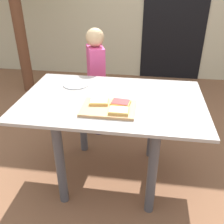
# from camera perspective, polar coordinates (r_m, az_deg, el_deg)

# --- Properties ---
(ground_plane) EXTENTS (16.00, 16.00, 0.00)m
(ground_plane) POSITION_cam_1_polar(r_m,az_deg,el_deg) (2.15, -0.02, -13.93)
(ground_plane) COLOR brown
(house_door) EXTENTS (0.90, 0.02, 2.00)m
(house_door) POSITION_cam_1_polar(r_m,az_deg,el_deg) (3.91, 14.21, 21.42)
(house_door) COLOR black
(house_door) RESTS_ON ground
(dining_table) EXTENTS (1.26, 0.82, 0.70)m
(dining_table) POSITION_cam_1_polar(r_m,az_deg,el_deg) (1.81, -0.03, -0.64)
(dining_table) COLOR #A7A19B
(dining_table) RESTS_ON ground
(cutting_board) EXTENTS (0.34, 0.25, 0.02)m
(cutting_board) POSITION_cam_1_polar(r_m,az_deg,el_deg) (1.61, -0.77, 0.86)
(cutting_board) COLOR tan
(cutting_board) RESTS_ON dining_table
(pizza_slice_far_left) EXTENTS (0.13, 0.11, 0.02)m
(pizza_slice_far_left) POSITION_cam_1_polar(r_m,az_deg,el_deg) (1.65, -2.97, 2.36)
(pizza_slice_far_left) COLOR #D9A954
(pizza_slice_far_left) RESTS_ON cutting_board
(pizza_slice_far_right) EXTENTS (0.13, 0.11, 0.02)m
(pizza_slice_far_right) POSITION_cam_1_polar(r_m,az_deg,el_deg) (1.64, 1.92, 2.09)
(pizza_slice_far_right) COLOR #D9A954
(pizza_slice_far_right) RESTS_ON cutting_board
(pizza_slice_near_right) EXTENTS (0.12, 0.09, 0.02)m
(pizza_slice_near_right) POSITION_cam_1_polar(r_m,az_deg,el_deg) (1.54, 1.52, 0.30)
(pizza_slice_near_right) COLOR #D9A954
(pizza_slice_near_right) RESTS_ON cutting_board
(plate_white_left) EXTENTS (0.20, 0.20, 0.01)m
(plate_white_left) POSITION_cam_1_polar(r_m,az_deg,el_deg) (1.99, -8.14, 6.22)
(plate_white_left) COLOR white
(plate_white_left) RESTS_ON dining_table
(child_left) EXTENTS (0.22, 0.27, 1.04)m
(child_left) POSITION_cam_1_polar(r_m,az_deg,el_deg) (2.44, -3.59, 8.02)
(child_left) COLOR #2B203C
(child_left) RESTS_ON ground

